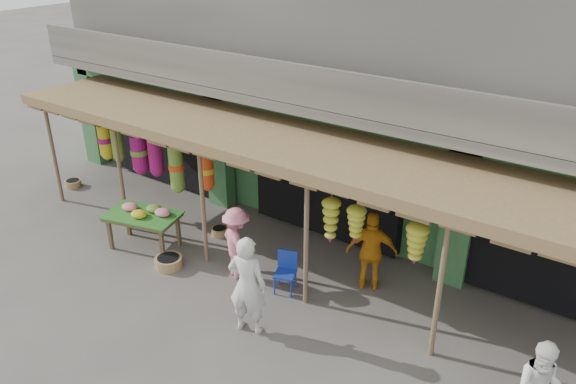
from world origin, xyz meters
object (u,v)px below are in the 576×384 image
Objects in this scene: person_front at (247,285)px; person_vendor at (372,252)px; blue_chair at (286,269)px; flower_table at (144,216)px; person_shopper at (237,243)px.

person_front is 1.13× the size of person_vendor.
person_vendor reaches higher than blue_chair.
person_front is at bearing -102.91° from blue_chair.
person_shopper is (2.39, 0.27, -0.01)m from flower_table.
person_shopper is (-1.06, -0.18, 0.30)m from blue_chair.
blue_chair is 0.44× the size of person_front.
flower_table is at bearing 168.05° from blue_chair.
person_front reaches higher than person_shopper.
blue_chair is 1.46m from person_front.
flower_table is 1.16× the size of person_shopper.
person_front is (0.16, -1.37, 0.48)m from blue_chair.
flower_table is 1.06× the size of person_vendor.
blue_chair is (3.45, 0.45, -0.31)m from flower_table.
person_front reaches higher than flower_table.
flower_table reaches higher than blue_chair.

